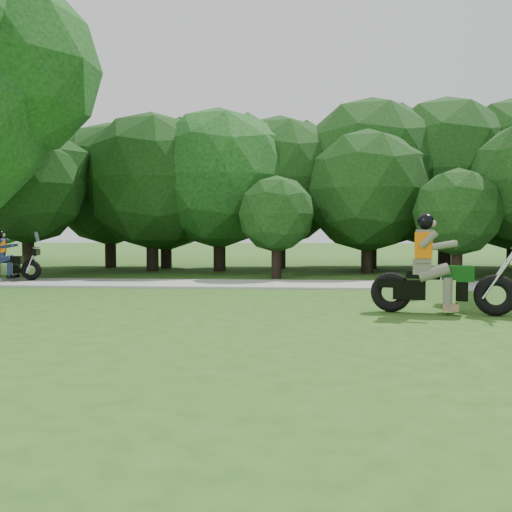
{
  "coord_description": "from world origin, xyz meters",
  "views": [
    {
      "loc": [
        -0.65,
        -8.54,
        1.72
      ],
      "look_at": [
        -1.5,
        3.77,
        1.07
      ],
      "focal_mm": 40.0,
      "sensor_mm": 36.0,
      "label": 1
    }
  ],
  "objects": [
    {
      "name": "ground",
      "position": [
        0.0,
        0.0,
        0.0
      ],
      "size": [
        100.0,
        100.0,
        0.0
      ],
      "primitive_type": "plane",
      "color": "#275317",
      "rests_on": "ground"
    },
    {
      "name": "walkway",
      "position": [
        0.0,
        8.0,
        0.03
      ],
      "size": [
        60.0,
        2.2,
        0.06
      ],
      "primitive_type": "cube",
      "color": "#969691",
      "rests_on": "ground"
    },
    {
      "name": "tree_line",
      "position": [
        1.35,
        14.39,
        3.56
      ],
      "size": [
        38.92,
        11.35,
        7.72
      ],
      "color": "black",
      "rests_on": "ground"
    },
    {
      "name": "chopper_motorcycle",
      "position": [
        2.09,
        2.8,
        0.73
      ],
      "size": [
        2.74,
        1.0,
        1.97
      ],
      "rotation": [
        0.0,
        0.0,
        -0.2
      ],
      "color": "black",
      "rests_on": "ground"
    },
    {
      "name": "touring_motorcycle",
      "position": [
        -9.57,
        8.32,
        0.62
      ],
      "size": [
        2.02,
        0.69,
        1.54
      ],
      "rotation": [
        0.0,
        0.0,
        0.09
      ],
      "color": "black",
      "rests_on": "walkway"
    }
  ]
}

